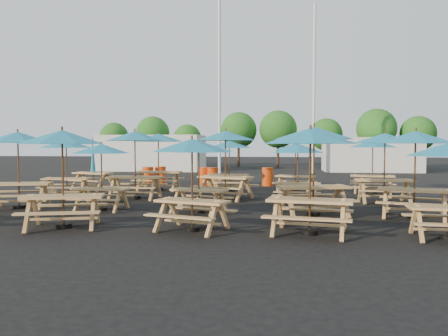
# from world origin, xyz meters

# --- Properties ---
(ground) EXTENTS (120.00, 120.00, 0.00)m
(ground) POSITION_xyz_m (0.00, 0.00, 0.00)
(ground) COLOR black
(ground) RESTS_ON ground
(picnic_unit_1) EXTENTS (2.68, 2.68, 2.46)m
(picnic_unit_1) POSITION_xyz_m (-5.98, -2.96, 2.12)
(picnic_unit_1) COLOR tan
(picnic_unit_1) RESTS_ON ground
(picnic_unit_2) EXTENTS (2.22, 2.22, 2.25)m
(picnic_unit_2) POSITION_xyz_m (-5.92, 0.04, 1.94)
(picnic_unit_2) COLOR tan
(picnic_unit_2) RESTS_ON ground
(picnic_unit_3) EXTENTS (2.20, 2.04, 2.34)m
(picnic_unit_3) POSITION_xyz_m (-6.15, 2.90, 0.96)
(picnic_unit_3) COLOR tan
(picnic_unit_3) RESTS_ON ground
(picnic_unit_4) EXTENTS (2.62, 2.62, 2.40)m
(picnic_unit_4) POSITION_xyz_m (-2.94, -5.87, 2.07)
(picnic_unit_4) COLOR tan
(picnic_unit_4) RESTS_ON ground
(picnic_unit_5) EXTENTS (1.89, 1.89, 2.07)m
(picnic_unit_5) POSITION_xyz_m (-3.20, -3.01, 1.79)
(picnic_unit_5) COLOR tan
(picnic_unit_5) RESTS_ON ground
(picnic_unit_6) EXTENTS (2.27, 2.27, 2.56)m
(picnic_unit_6) POSITION_xyz_m (-3.13, -0.12, 2.20)
(picnic_unit_6) COLOR tan
(picnic_unit_6) RESTS_ON ground
(picnic_unit_7) EXTENTS (2.29, 2.29, 2.55)m
(picnic_unit_7) POSITION_xyz_m (-3.13, 2.98, 2.20)
(picnic_unit_7) COLOR tan
(picnic_unit_7) RESTS_ON ground
(picnic_unit_8) EXTENTS (2.39, 2.39, 2.19)m
(picnic_unit_8) POSITION_xyz_m (0.23, -5.80, 1.89)
(picnic_unit_8) COLOR tan
(picnic_unit_8) RESTS_ON ground
(picnic_unit_9) EXTENTS (2.32, 2.32, 2.12)m
(picnic_unit_9) POSITION_xyz_m (-0.13, -3.08, 1.83)
(picnic_unit_9) COLOR tan
(picnic_unit_9) RESTS_ON ground
(picnic_unit_10) EXTENTS (2.88, 2.88, 2.57)m
(picnic_unit_10) POSITION_xyz_m (0.23, 0.23, 2.21)
(picnic_unit_10) COLOR tan
(picnic_unit_10) RESTS_ON ground
(picnic_unit_11) EXTENTS (2.16, 2.16, 2.22)m
(picnic_unit_11) POSITION_xyz_m (0.01, 3.15, 1.92)
(picnic_unit_11) COLOR tan
(picnic_unit_11) RESTS_ON ground
(picnic_unit_12) EXTENTS (2.44, 2.44, 2.40)m
(picnic_unit_12) POSITION_xyz_m (2.94, -5.84, 2.07)
(picnic_unit_12) COLOR tan
(picnic_unit_12) RESTS_ON ground
(picnic_unit_13) EXTENTS (2.77, 2.77, 2.56)m
(picnic_unit_13) POSITION_xyz_m (3.20, -3.16, 2.21)
(picnic_unit_13) COLOR tan
(picnic_unit_13) RESTS_ON ground
(picnic_unit_14) EXTENTS (1.93, 1.93, 2.05)m
(picnic_unit_14) POSITION_xyz_m (2.86, -0.14, 1.77)
(picnic_unit_14) COLOR tan
(picnic_unit_14) RESTS_ON ground
(picnic_unit_15) EXTENTS (2.27, 2.27, 2.11)m
(picnic_unit_15) POSITION_xyz_m (2.87, 3.20, 1.82)
(picnic_unit_15) COLOR tan
(picnic_unit_15) RESTS_ON ground
(picnic_unit_17) EXTENTS (2.65, 2.65, 2.42)m
(picnic_unit_17) POSITION_xyz_m (5.93, -3.20, 2.09)
(picnic_unit_17) COLOR tan
(picnic_unit_17) RESTS_ON ground
(picnic_unit_18) EXTENTS (2.19, 2.19, 2.45)m
(picnic_unit_18) POSITION_xyz_m (5.85, 0.03, 2.12)
(picnic_unit_18) COLOR tan
(picnic_unit_18) RESTS_ON ground
(picnic_unit_19) EXTENTS (2.25, 2.25, 2.26)m
(picnic_unit_19) POSITION_xyz_m (6.05, 3.10, 1.95)
(picnic_unit_19) COLOR tan
(picnic_unit_19) RESTS_ON ground
(waste_bin_0) EXTENTS (0.56, 0.56, 0.91)m
(waste_bin_0) POSITION_xyz_m (-3.96, 6.16, 0.45)
(waste_bin_0) COLOR #D93F0C
(waste_bin_0) RESTS_ON ground
(waste_bin_1) EXTENTS (0.56, 0.56, 0.91)m
(waste_bin_1) POSITION_xyz_m (-4.50, 5.74, 0.45)
(waste_bin_1) COLOR #D93F0C
(waste_bin_1) RESTS_ON ground
(waste_bin_2) EXTENTS (0.56, 0.56, 0.91)m
(waste_bin_2) POSITION_xyz_m (-1.57, 5.76, 0.45)
(waste_bin_2) COLOR #D93F0C
(waste_bin_2) RESTS_ON ground
(waste_bin_3) EXTENTS (0.56, 0.56, 0.91)m
(waste_bin_3) POSITION_xyz_m (-1.12, 5.62, 0.45)
(waste_bin_3) COLOR #D93F0C
(waste_bin_3) RESTS_ON ground
(waste_bin_4) EXTENTS (0.56, 0.56, 0.91)m
(waste_bin_4) POSITION_xyz_m (1.60, 5.86, 0.45)
(waste_bin_4) COLOR #D93F0C
(waste_bin_4) RESTS_ON ground
(mast_0) EXTENTS (0.20, 0.20, 12.00)m
(mast_0) POSITION_xyz_m (-2.00, 14.00, 6.00)
(mast_0) COLOR silver
(mast_0) RESTS_ON ground
(mast_1) EXTENTS (0.20, 0.20, 12.00)m
(mast_1) POSITION_xyz_m (4.50, 16.00, 6.00)
(mast_1) COLOR silver
(mast_1) RESTS_ON ground
(event_tent_0) EXTENTS (8.00, 4.00, 2.80)m
(event_tent_0) POSITION_xyz_m (-8.00, 18.00, 1.40)
(event_tent_0) COLOR silver
(event_tent_0) RESTS_ON ground
(event_tent_1) EXTENTS (7.00, 4.00, 2.60)m
(event_tent_1) POSITION_xyz_m (9.00, 19.00, 1.30)
(event_tent_1) COLOR silver
(event_tent_1) RESTS_ON ground
(tree_0) EXTENTS (2.80, 2.80, 4.24)m
(tree_0) POSITION_xyz_m (-14.07, 25.25, 2.83)
(tree_0) COLOR #382314
(tree_0) RESTS_ON ground
(tree_1) EXTENTS (3.11, 3.11, 4.72)m
(tree_1) POSITION_xyz_m (-9.74, 23.90, 3.15)
(tree_1) COLOR #382314
(tree_1) RESTS_ON ground
(tree_2) EXTENTS (2.59, 2.59, 3.93)m
(tree_2) POSITION_xyz_m (-6.39, 23.65, 2.62)
(tree_2) COLOR #382314
(tree_2) RESTS_ON ground
(tree_3) EXTENTS (3.36, 3.36, 5.09)m
(tree_3) POSITION_xyz_m (-1.75, 24.72, 3.41)
(tree_3) COLOR #382314
(tree_3) RESTS_ON ground
(tree_4) EXTENTS (3.41, 3.41, 5.17)m
(tree_4) POSITION_xyz_m (1.90, 24.26, 3.46)
(tree_4) COLOR #382314
(tree_4) RESTS_ON ground
(tree_5) EXTENTS (2.94, 2.94, 4.45)m
(tree_5) POSITION_xyz_m (6.22, 24.67, 2.97)
(tree_5) COLOR #382314
(tree_5) RESTS_ON ground
(tree_6) EXTENTS (3.38, 3.38, 5.13)m
(tree_6) POSITION_xyz_m (10.23, 22.90, 3.43)
(tree_6) COLOR #382314
(tree_6) RESTS_ON ground
(tree_7) EXTENTS (2.95, 2.95, 4.48)m
(tree_7) POSITION_xyz_m (13.63, 22.92, 2.99)
(tree_7) COLOR #382314
(tree_7) RESTS_ON ground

